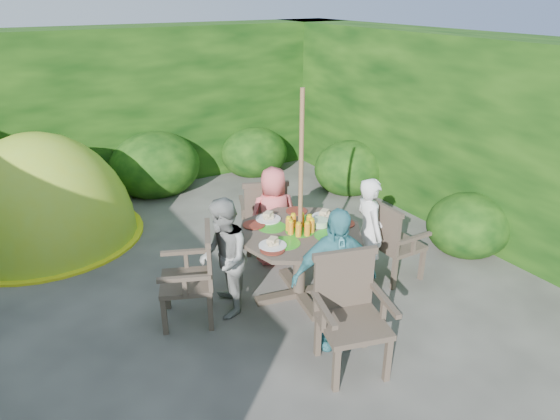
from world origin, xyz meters
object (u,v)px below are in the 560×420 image
child_front (334,279)px  garden_chair_front (350,311)px  child_left (224,258)px  dome_tent (48,238)px  garden_chair_right (392,240)px  patio_table (300,242)px  parasol_pole (301,201)px  child_right (369,232)px  child_back (274,216)px  garden_chair_left (194,275)px  garden_chair_back (264,214)px

child_front → garden_chair_front: bearing=-82.5°
child_left → dome_tent: bearing=-134.5°
garden_chair_right → child_front: 1.37m
patio_table → child_front: size_ratio=1.14×
patio_table → child_front: 0.80m
parasol_pole → child_right: parasol_pole is taller
garden_chair_front → dome_tent: (-1.95, 3.91, -0.52)m
dome_tent → child_front: bearing=-42.0°
garden_chair_front → child_back: bearing=95.4°
garden_chair_left → child_front: (0.94, -0.96, 0.18)m
parasol_pole → child_front: parasol_pole is taller
patio_table → garden_chair_back: (0.17, 1.08, -0.15)m
garden_chair_right → child_left: child_left is taller
parasol_pole → garden_chair_front: (-0.19, -1.08, -0.58)m
garden_chair_back → dome_tent: dome_tent is taller
parasol_pole → garden_chair_right: size_ratio=2.49×
garden_chair_right → garden_chair_left: 2.20m
child_left → child_front: 1.13m
garden_chair_front → child_right: size_ratio=0.79×
garden_chair_left → child_back: bearing=138.4°
patio_table → parasol_pole: bearing=-177.4°
parasol_pole → child_back: size_ratio=1.86×
dome_tent → child_right: bearing=-26.4°
child_right → child_back: size_ratio=1.04×
patio_table → garden_chair_right: 1.11m
garden_chair_left → child_right: bearing=102.3°
garden_chair_front → garden_chair_left: bearing=141.0°
garden_chair_right → child_right: child_right is taller
parasol_pole → patio_table: bearing=2.6°
garden_chair_back → child_back: child_back is taller
garden_chair_left → child_back: (1.23, 0.61, 0.10)m
garden_chair_left → parasol_pole: bearing=102.7°
patio_table → child_left: child_left is taller
garden_chair_left → garden_chair_right: bearing=101.9°
garden_chair_left → garden_chair_front: garden_chair_front is taller
garden_chair_front → child_front: (0.04, 0.29, 0.15)m
patio_table → child_front: (-0.15, -0.79, 0.02)m
garden_chair_back → child_back: size_ratio=0.78×
child_back → garden_chair_right: bearing=149.5°
child_left → child_right: bearing=98.7°
garden_chair_left → child_right: 1.90m
child_left → child_front: bearing=53.7°
child_right → patio_table: bearing=92.4°
parasol_pole → dome_tent: bearing=127.0°
patio_table → parasol_pole: size_ratio=0.70×
patio_table → dome_tent: (-2.14, 2.83, -0.65)m
child_right → dome_tent: dome_tent is taller
patio_table → child_back: size_ratio=1.30×
child_front → parasol_pole: bearing=96.0°
garden_chair_back → child_left: child_left is taller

